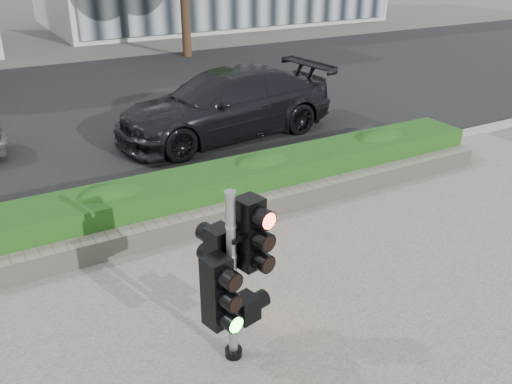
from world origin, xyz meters
TOP-DOWN VIEW (x-y plane):
  - ground at (0.00, 0.00)m, footprint 120.00×120.00m
  - road at (0.00, 10.00)m, footprint 60.00×13.00m
  - curb at (0.00, 3.15)m, footprint 60.00×0.25m
  - stone_wall at (0.00, 1.90)m, footprint 12.00×0.32m
  - hedge at (0.00, 2.55)m, footprint 12.00×1.00m
  - traffic_signal at (-0.86, -0.86)m, footprint 0.74×0.61m
  - car_dark at (2.46, 5.95)m, footprint 5.47×2.59m

SIDE VIEW (x-z plane):
  - ground at x=0.00m, z-range 0.00..0.00m
  - road at x=0.00m, z-range 0.00..0.02m
  - curb at x=0.00m, z-range 0.00..0.12m
  - stone_wall at x=0.00m, z-range 0.03..0.37m
  - hedge at x=0.00m, z-range 0.03..0.71m
  - car_dark at x=2.46m, z-range 0.02..1.56m
  - traffic_signal at x=-0.86m, z-range 0.14..2.17m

